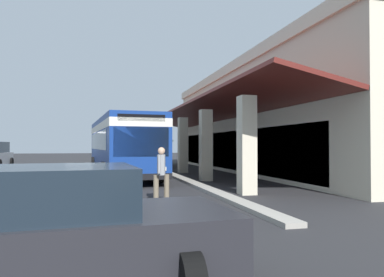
{
  "coord_description": "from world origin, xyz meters",
  "views": [
    {
      "loc": [
        22.77,
        0.79,
        1.71
      ],
      "look_at": [
        5.19,
        5.21,
        2.05
      ],
      "focal_mm": 33.92,
      "sensor_mm": 36.0,
      "label": 1
    }
  ],
  "objects_px": {
    "pedestrian": "(161,171)",
    "potted_palm": "(164,159)",
    "parked_sedan_charcoal": "(34,231)",
    "transit_bus": "(122,143)"
  },
  "relations": [
    {
      "from": "pedestrian",
      "to": "potted_palm",
      "type": "distance_m",
      "value": 20.11
    },
    {
      "from": "potted_palm",
      "to": "pedestrian",
      "type": "bearing_deg",
      "value": -9.89
    },
    {
      "from": "potted_palm",
      "to": "parked_sedan_charcoal",
      "type": "bearing_deg",
      "value": -12.75
    },
    {
      "from": "transit_bus",
      "to": "pedestrian",
      "type": "relative_size",
      "value": 6.9
    },
    {
      "from": "transit_bus",
      "to": "pedestrian",
      "type": "height_order",
      "value": "transit_bus"
    },
    {
      "from": "parked_sedan_charcoal",
      "to": "pedestrian",
      "type": "xyz_separation_m",
      "value": [
        -6.53,
        2.5,
        0.17
      ]
    },
    {
      "from": "pedestrian",
      "to": "potted_palm",
      "type": "relative_size",
      "value": 0.72
    },
    {
      "from": "parked_sedan_charcoal",
      "to": "potted_palm",
      "type": "relative_size",
      "value": 1.96
    },
    {
      "from": "pedestrian",
      "to": "transit_bus",
      "type": "bearing_deg",
      "value": -175.85
    },
    {
      "from": "transit_bus",
      "to": "potted_palm",
      "type": "bearing_deg",
      "value": 158.74
    }
  ]
}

